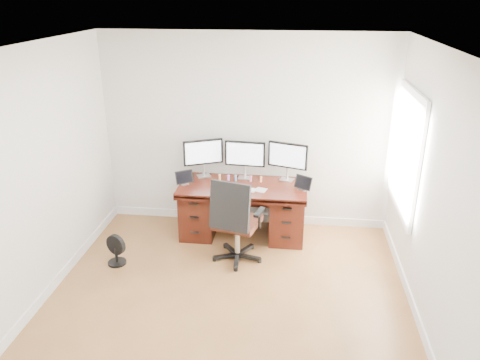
# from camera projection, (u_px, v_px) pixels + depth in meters

# --- Properties ---
(ground) EXTENTS (4.50, 4.50, 0.00)m
(ground) POSITION_uv_depth(u_px,v_px,m) (223.00, 318.00, 4.87)
(ground) COLOR brown
(ground) RESTS_ON ground
(back_wall) EXTENTS (4.00, 0.10, 2.70)m
(back_wall) POSITION_uv_depth(u_px,v_px,m) (247.00, 133.00, 6.43)
(back_wall) COLOR silver
(back_wall) RESTS_ON ground
(right_wall) EXTENTS (0.10, 4.50, 2.70)m
(right_wall) POSITION_uv_depth(u_px,v_px,m) (440.00, 206.00, 4.24)
(right_wall) COLOR silver
(right_wall) RESTS_ON ground
(desk) EXTENTS (1.70, 0.80, 0.75)m
(desk) POSITION_uv_depth(u_px,v_px,m) (243.00, 208.00, 6.40)
(desk) COLOR #3D140C
(desk) RESTS_ON ground
(office_chair) EXTENTS (0.73, 0.73, 1.12)m
(office_chair) POSITION_uv_depth(u_px,v_px,m) (236.00, 234.00, 5.78)
(office_chair) COLOR black
(office_chair) RESTS_ON ground
(floor_fan) EXTENTS (0.27, 0.23, 0.39)m
(floor_fan) POSITION_uv_depth(u_px,v_px,m) (116.00, 250.00, 5.77)
(floor_fan) COLOR black
(floor_fan) RESTS_ON ground
(monitor_left) EXTENTS (0.51, 0.26, 0.53)m
(monitor_left) POSITION_uv_depth(u_px,v_px,m) (203.00, 153.00, 6.43)
(monitor_left) COLOR silver
(monitor_left) RESTS_ON desk
(monitor_center) EXTENTS (0.55, 0.15, 0.53)m
(monitor_center) POSITION_uv_depth(u_px,v_px,m) (245.00, 155.00, 6.36)
(monitor_center) COLOR silver
(monitor_center) RESTS_ON desk
(monitor_right) EXTENTS (0.53, 0.20, 0.53)m
(monitor_right) POSITION_uv_depth(u_px,v_px,m) (288.00, 157.00, 6.30)
(monitor_right) COLOR silver
(monitor_right) RESTS_ON desk
(tablet_left) EXTENTS (0.24, 0.19, 0.19)m
(tablet_left) POSITION_uv_depth(u_px,v_px,m) (184.00, 178.00, 6.25)
(tablet_left) COLOR silver
(tablet_left) RESTS_ON desk
(tablet_right) EXTENTS (0.24, 0.19, 0.19)m
(tablet_right) POSITION_uv_depth(u_px,v_px,m) (303.00, 184.00, 6.07)
(tablet_right) COLOR silver
(tablet_right) RESTS_ON desk
(keyboard) EXTENTS (0.30, 0.17, 0.01)m
(keyboard) POSITION_uv_depth(u_px,v_px,m) (245.00, 189.00, 6.10)
(keyboard) COLOR silver
(keyboard) RESTS_ON desk
(trackpad) EXTENTS (0.17, 0.17, 0.01)m
(trackpad) POSITION_uv_depth(u_px,v_px,m) (261.00, 190.00, 6.09)
(trackpad) COLOR silver
(trackpad) RESTS_ON desk
(drawing_tablet) EXTENTS (0.21, 0.14, 0.01)m
(drawing_tablet) POSITION_uv_depth(u_px,v_px,m) (221.00, 190.00, 6.08)
(drawing_tablet) COLOR black
(drawing_tablet) RESTS_ON desk
(phone) EXTENTS (0.15, 0.10, 0.01)m
(phone) POSITION_uv_depth(u_px,v_px,m) (243.00, 186.00, 6.21)
(phone) COLOR black
(phone) RESTS_ON desk
(figurine_yellow) EXTENTS (0.04, 0.04, 0.09)m
(figurine_yellow) POSITION_uv_depth(u_px,v_px,m) (220.00, 177.00, 6.40)
(figurine_yellow) COLOR #D9B269
(figurine_yellow) RESTS_ON desk
(figurine_purple) EXTENTS (0.04, 0.04, 0.09)m
(figurine_purple) POSITION_uv_depth(u_px,v_px,m) (229.00, 177.00, 6.38)
(figurine_purple) COLOR #AD67CE
(figurine_purple) RESTS_ON desk
(figurine_blue) EXTENTS (0.04, 0.04, 0.09)m
(figurine_blue) POSITION_uv_depth(u_px,v_px,m) (236.00, 178.00, 6.37)
(figurine_blue) COLOR #5A91E2
(figurine_blue) RESTS_ON desk
(figurine_pink) EXTENTS (0.04, 0.04, 0.09)m
(figurine_pink) POSITION_uv_depth(u_px,v_px,m) (251.00, 178.00, 6.35)
(figurine_pink) COLOR pink
(figurine_pink) RESTS_ON desk
(figurine_orange) EXTENTS (0.04, 0.04, 0.09)m
(figurine_orange) POSITION_uv_depth(u_px,v_px,m) (261.00, 179.00, 6.34)
(figurine_orange) COLOR #FC8B4D
(figurine_orange) RESTS_ON desk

